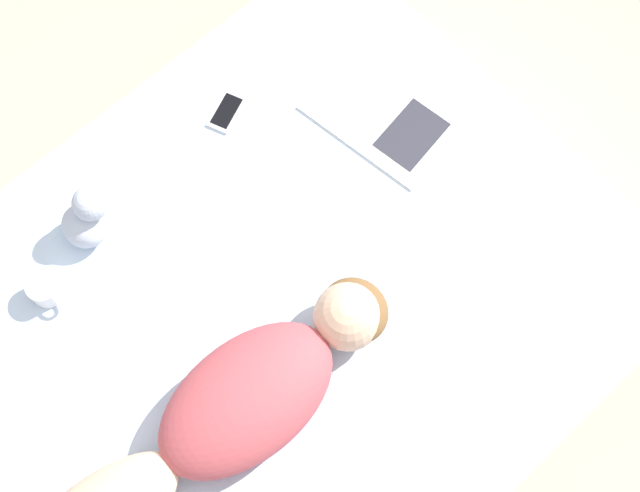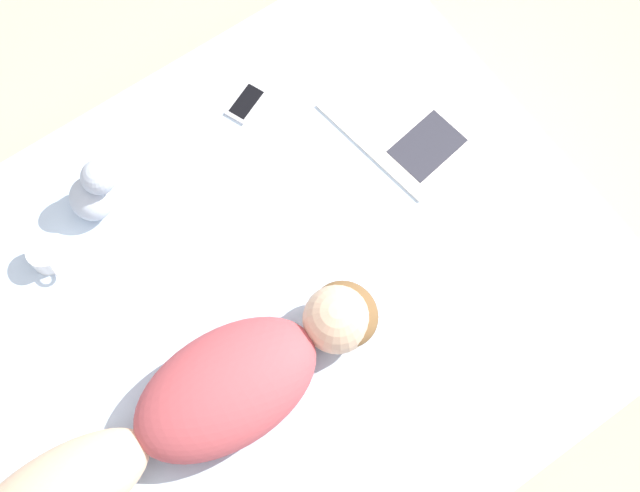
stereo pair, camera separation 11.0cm
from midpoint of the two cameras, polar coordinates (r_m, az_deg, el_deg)
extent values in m
plane|color=#B7A88E|center=(2.98, -3.57, -7.07)|extent=(12.00, 12.00, 0.00)
cube|color=beige|center=(2.84, -3.73, -6.44)|extent=(1.66, 2.23, 0.28)
cube|color=silver|center=(2.61, -4.06, -5.18)|extent=(1.60, 2.17, 0.20)
ellipsoid|color=#B2474C|center=(2.37, -4.70, -9.18)|extent=(0.34, 0.54, 0.19)
ellipsoid|color=brown|center=(2.40, 2.89, -4.47)|extent=(0.20, 0.19, 0.10)
sphere|color=#DBB28E|center=(2.40, 2.42, -4.79)|extent=(0.19, 0.19, 0.19)
cube|color=silver|center=(2.77, 4.72, 9.24)|extent=(0.26, 0.32, 0.01)
cube|color=silver|center=(2.71, 8.02, 6.25)|extent=(0.26, 0.32, 0.01)
cube|color=#2D2D38|center=(2.71, 8.04, 6.30)|extent=(0.17, 0.22, 0.00)
cylinder|color=white|center=(2.62, -16.01, -0.66)|extent=(0.09, 0.09, 0.08)
cylinder|color=black|center=(2.59, -16.19, -0.43)|extent=(0.08, 0.08, 0.00)
torus|color=white|center=(2.60, -15.46, -1.56)|extent=(0.05, 0.01, 0.05)
cube|color=silver|center=(2.76, -3.59, 9.11)|extent=(0.12, 0.15, 0.01)
cube|color=black|center=(2.76, -3.60, 9.16)|extent=(0.10, 0.13, 0.00)
ellipsoid|color=#B2BCCC|center=(2.63, -13.28, 2.90)|extent=(0.14, 0.12, 0.12)
sphere|color=#B2BCCC|center=(2.55, -12.81, 4.24)|extent=(0.10, 0.10, 0.10)
camera|label=1|loc=(0.05, -88.75, 3.41)|focal=50.00mm
camera|label=2|loc=(0.05, 91.25, -3.41)|focal=50.00mm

